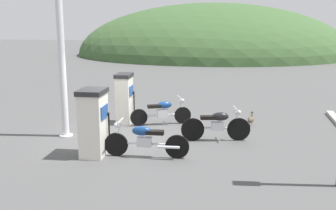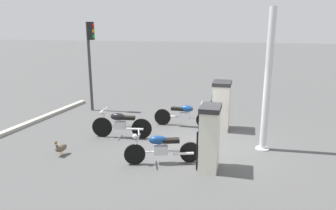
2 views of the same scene
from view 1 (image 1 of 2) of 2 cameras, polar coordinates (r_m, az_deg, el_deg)
name	(u,v)px [view 1 (image 1 of 2)]	position (r m, az deg, el deg)	size (l,w,h in m)	color
ground_plane	(126,137)	(11.66, -6.11, -4.71)	(120.00, 120.00, 0.00)	#4C4C4C
fuel_pump_near	(93,122)	(10.03, -10.76, -2.48)	(0.66, 0.87, 1.71)	silver
fuel_pump_far	(124,98)	(13.10, -6.33, 0.97)	(0.54, 0.79, 1.67)	silver
motorcycle_near_pump	(145,140)	(9.85, -3.36, -5.05)	(2.15, 0.56, 0.94)	black
motorcycle_far_pump	(162,111)	(12.93, -0.87, -0.93)	(1.93, 0.86, 0.92)	black
motorcycle_extra	(217,124)	(11.26, 7.11, -2.78)	(1.96, 0.56, 0.97)	black
wandering_duck	(251,119)	(13.07, 11.92, -2.03)	(0.30, 0.46, 0.47)	brown
canopy_support_pole	(62,71)	(11.75, -15.05, 4.85)	(0.40, 0.40, 4.07)	silver
distant_hill_main	(237,48)	(52.32, 9.95, 8.16)	(26.80, 23.06, 8.51)	#4C5142
distant_hill_secondary	(212,54)	(41.87, 6.33, 7.35)	(27.67, 24.37, 10.47)	#38562D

